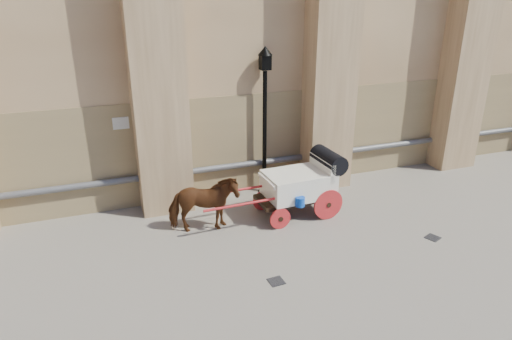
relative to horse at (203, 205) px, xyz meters
name	(u,v)px	position (x,y,z in m)	size (l,w,h in m)	color
ground	(241,268)	(0.33, -1.95, -0.74)	(90.00, 90.00, 0.00)	gray
horse	(203,205)	(0.00, 0.00, 0.00)	(0.80, 1.76, 1.49)	brown
carriage	(303,182)	(2.79, 0.05, 0.19)	(4.00, 1.45, 1.73)	black
street_lamp	(265,118)	(2.34, 1.78, 1.59)	(0.41, 0.41, 4.36)	black
drain_grate_near	(276,281)	(0.89, -2.68, -0.74)	(0.32, 0.32, 0.01)	black
drain_grate_far	(433,238)	(5.29, -2.34, -0.74)	(0.32, 0.32, 0.01)	black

